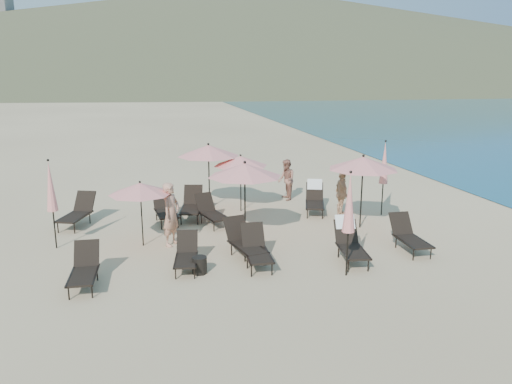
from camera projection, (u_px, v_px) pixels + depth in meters
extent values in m
plane|color=#D6BA8C|center=(280.00, 260.00, 13.84)|extent=(800.00, 800.00, 0.00)
cone|color=brown|center=(243.00, 33.00, 304.54)|extent=(690.00, 690.00, 55.00)
cone|color=brown|center=(410.00, 56.00, 363.81)|extent=(280.00, 280.00, 32.00)
cube|color=beige|center=(65.00, 47.00, 293.29)|extent=(18.00, 16.00, 38.00)
cube|color=black|center=(83.00, 276.00, 11.85)|extent=(0.66, 1.20, 0.05)
cube|color=black|center=(87.00, 253.00, 12.54)|extent=(0.63, 0.47, 0.61)
cylinder|color=black|center=(69.00, 293.00, 11.38)|extent=(0.04, 0.04, 0.33)
cylinder|color=black|center=(76.00, 276.00, 12.34)|extent=(0.04, 0.04, 0.33)
cylinder|color=black|center=(92.00, 291.00, 11.47)|extent=(0.04, 0.04, 0.33)
cylinder|color=black|center=(97.00, 274.00, 12.44)|extent=(0.04, 0.04, 0.33)
cube|color=black|center=(70.00, 276.00, 11.84)|extent=(0.09, 1.33, 0.04)
cube|color=black|center=(96.00, 274.00, 11.95)|extent=(0.09, 1.33, 0.04)
cube|color=black|center=(186.00, 261.00, 12.92)|extent=(0.72, 1.16, 0.05)
cube|color=black|center=(187.00, 241.00, 13.57)|extent=(0.62, 0.49, 0.56)
cylinder|color=black|center=(176.00, 274.00, 12.50)|extent=(0.03, 0.03, 0.31)
cylinder|color=black|center=(178.00, 260.00, 13.41)|extent=(0.03, 0.03, 0.31)
cylinder|color=black|center=(194.00, 273.00, 12.53)|extent=(0.03, 0.03, 0.31)
cylinder|color=black|center=(196.00, 259.00, 13.44)|extent=(0.03, 0.03, 0.31)
cube|color=black|center=(175.00, 260.00, 12.94)|extent=(0.22, 1.22, 0.04)
cube|color=black|center=(197.00, 259.00, 12.98)|extent=(0.22, 1.22, 0.04)
cube|color=black|center=(248.00, 248.00, 13.72)|extent=(0.91, 1.37, 0.05)
cube|color=black|center=(236.00, 228.00, 14.39)|extent=(0.74, 0.61, 0.65)
cylinder|color=black|center=(247.00, 262.00, 13.19)|extent=(0.04, 0.04, 0.36)
cylinder|color=black|center=(232.00, 249.00, 14.14)|extent=(0.04, 0.04, 0.36)
cylinder|color=black|center=(266.00, 259.00, 13.42)|extent=(0.04, 0.04, 0.36)
cylinder|color=black|center=(249.00, 246.00, 14.37)|extent=(0.04, 0.04, 0.36)
cube|color=black|center=(237.00, 248.00, 13.63)|extent=(0.35, 1.40, 0.04)
cube|color=black|center=(258.00, 245.00, 13.90)|extent=(0.35, 1.40, 0.04)
cube|color=black|center=(258.00, 256.00, 13.15)|extent=(0.69, 1.26, 0.05)
cube|color=black|center=(253.00, 235.00, 13.86)|extent=(0.66, 0.49, 0.63)
cylinder|color=black|center=(251.00, 270.00, 12.65)|extent=(0.04, 0.04, 0.35)
cylinder|color=black|center=(245.00, 256.00, 13.66)|extent=(0.04, 0.04, 0.35)
cylinder|color=black|center=(272.00, 269.00, 12.75)|extent=(0.04, 0.04, 0.35)
cylinder|color=black|center=(264.00, 254.00, 13.75)|extent=(0.04, 0.04, 0.35)
cube|color=black|center=(246.00, 255.00, 13.14)|extent=(0.10, 1.38, 0.04)
cube|color=black|center=(269.00, 254.00, 13.25)|extent=(0.10, 1.38, 0.04)
cube|color=black|center=(353.00, 252.00, 13.42)|extent=(0.80, 1.31, 0.05)
cube|color=black|center=(346.00, 232.00, 14.15)|extent=(0.70, 0.55, 0.63)
cylinder|color=black|center=(348.00, 266.00, 12.95)|extent=(0.04, 0.04, 0.35)
cylinder|color=black|center=(338.00, 252.00, 13.97)|extent=(0.04, 0.04, 0.35)
cylinder|color=black|center=(368.00, 265.00, 12.99)|extent=(0.04, 0.04, 0.35)
cylinder|color=black|center=(357.00, 251.00, 14.01)|extent=(0.04, 0.04, 0.35)
cube|color=black|center=(342.00, 251.00, 13.45)|extent=(0.24, 1.37, 0.04)
cube|color=black|center=(364.00, 251.00, 13.49)|extent=(0.24, 1.37, 0.04)
cube|color=silver|center=(345.00, 222.00, 14.24)|extent=(0.59, 0.37, 0.38)
cube|color=black|center=(414.00, 242.00, 14.23)|extent=(0.66, 1.23, 0.05)
cube|color=black|center=(401.00, 223.00, 14.94)|extent=(0.64, 0.48, 0.63)
cylinder|color=black|center=(413.00, 255.00, 13.74)|extent=(0.04, 0.04, 0.34)
cylinder|color=black|center=(396.00, 242.00, 14.73)|extent=(0.04, 0.04, 0.34)
cylinder|color=black|center=(431.00, 253.00, 13.84)|extent=(0.04, 0.04, 0.34)
cylinder|color=black|center=(412.00, 241.00, 14.83)|extent=(0.04, 0.04, 0.34)
cube|color=black|center=(403.00, 242.00, 14.22)|extent=(0.08, 1.37, 0.04)
cube|color=black|center=(422.00, 240.00, 14.33)|extent=(0.08, 1.37, 0.04)
cube|color=black|center=(74.00, 217.00, 16.53)|extent=(1.07, 1.45, 0.05)
cube|color=black|center=(85.00, 201.00, 17.30)|extent=(0.80, 0.69, 0.67)
cylinder|color=black|center=(58.00, 227.00, 16.09)|extent=(0.04, 0.04, 0.37)
cylinder|color=black|center=(74.00, 218.00, 17.16)|extent=(0.04, 0.04, 0.37)
cylinder|color=black|center=(74.00, 228.00, 16.02)|extent=(0.04, 0.04, 0.37)
cylinder|color=black|center=(90.00, 218.00, 17.10)|extent=(0.04, 0.04, 0.37)
cube|color=black|center=(65.00, 216.00, 16.62)|extent=(0.54, 1.39, 0.04)
cube|color=black|center=(84.00, 217.00, 16.54)|extent=(0.54, 1.39, 0.04)
cube|color=black|center=(167.00, 214.00, 16.97)|extent=(0.79, 1.34, 0.05)
cube|color=black|center=(162.00, 199.00, 17.68)|extent=(0.71, 0.55, 0.66)
cylinder|color=black|center=(161.00, 224.00, 16.44)|extent=(0.04, 0.04, 0.36)
cylinder|color=black|center=(157.00, 215.00, 17.44)|extent=(0.04, 0.04, 0.36)
cylinder|color=black|center=(178.00, 223.00, 16.62)|extent=(0.04, 0.04, 0.36)
cylinder|color=black|center=(172.00, 214.00, 17.62)|extent=(0.04, 0.04, 0.36)
cube|color=black|center=(157.00, 214.00, 16.92)|extent=(0.20, 1.43, 0.04)
cube|color=black|center=(176.00, 212.00, 17.12)|extent=(0.20, 1.43, 0.04)
cube|color=black|center=(191.00, 210.00, 17.44)|extent=(0.92, 1.41, 0.05)
cube|color=black|center=(193.00, 195.00, 18.22)|extent=(0.76, 0.62, 0.67)
cylinder|color=black|center=(181.00, 219.00, 16.96)|extent=(0.04, 0.04, 0.37)
cylinder|color=black|center=(185.00, 211.00, 18.04)|extent=(0.04, 0.04, 0.37)
cylinder|color=black|center=(198.00, 219.00, 16.97)|extent=(0.04, 0.04, 0.37)
cylinder|color=black|center=(200.00, 210.00, 18.05)|extent=(0.04, 0.04, 0.37)
cube|color=black|center=(182.00, 209.00, 17.49)|extent=(0.34, 1.44, 0.04)
cube|color=black|center=(200.00, 209.00, 17.50)|extent=(0.34, 1.44, 0.04)
cube|color=black|center=(215.00, 216.00, 16.76)|extent=(0.93, 1.33, 0.05)
cube|color=black|center=(205.00, 202.00, 17.37)|extent=(0.72, 0.61, 0.62)
cylinder|color=black|center=(214.00, 226.00, 16.25)|extent=(0.04, 0.04, 0.34)
cylinder|color=black|center=(201.00, 218.00, 17.13)|extent=(0.04, 0.04, 0.34)
cylinder|color=black|center=(228.00, 224.00, 16.50)|extent=(0.04, 0.04, 0.34)
cylinder|color=black|center=(215.00, 216.00, 17.37)|extent=(0.04, 0.04, 0.34)
cube|color=black|center=(206.00, 217.00, 16.65)|extent=(0.42, 1.31, 0.04)
cube|color=black|center=(222.00, 214.00, 16.94)|extent=(0.42, 1.31, 0.04)
cube|color=black|center=(315.00, 205.00, 18.10)|extent=(1.00, 1.38, 0.05)
cube|color=black|center=(315.00, 192.00, 18.84)|extent=(0.75, 0.65, 0.64)
cylinder|color=black|center=(307.00, 214.00, 17.67)|extent=(0.04, 0.04, 0.35)
cylinder|color=black|center=(307.00, 206.00, 18.70)|extent=(0.04, 0.04, 0.35)
cylinder|color=black|center=(323.00, 214.00, 17.62)|extent=(0.04, 0.04, 0.35)
cylinder|color=black|center=(322.00, 206.00, 18.65)|extent=(0.04, 0.04, 0.35)
cube|color=black|center=(306.00, 204.00, 18.18)|extent=(0.48, 1.33, 0.04)
cube|color=black|center=(323.00, 205.00, 18.12)|extent=(0.48, 1.33, 0.04)
cube|color=silver|center=(315.00, 184.00, 18.92)|extent=(0.62, 0.45, 0.38)
cylinder|color=black|center=(142.00, 216.00, 14.75)|extent=(0.04, 0.04, 1.85)
cone|color=pink|center=(140.00, 188.00, 14.55)|extent=(1.85, 1.85, 0.33)
sphere|color=black|center=(140.00, 182.00, 14.51)|extent=(0.07, 0.07, 0.07)
cylinder|color=black|center=(245.00, 203.00, 15.39)|extent=(0.05, 0.05, 2.28)
cone|color=pink|center=(245.00, 170.00, 15.15)|extent=(2.28, 2.28, 0.41)
sphere|color=black|center=(245.00, 162.00, 15.09)|extent=(0.09, 0.09, 0.09)
cylinder|color=black|center=(361.00, 194.00, 16.43)|extent=(0.05, 0.05, 2.30)
cone|color=pink|center=(363.00, 163.00, 16.18)|extent=(2.30, 2.30, 0.42)
sphere|color=black|center=(363.00, 156.00, 16.12)|extent=(0.09, 0.09, 0.09)
cylinder|color=black|center=(209.00, 178.00, 18.85)|extent=(0.05, 0.05, 2.32)
cone|color=pink|center=(208.00, 151.00, 18.60)|extent=(2.32, 2.32, 0.42)
sphere|color=black|center=(208.00, 144.00, 18.54)|extent=(0.09, 0.09, 0.09)
cylinder|color=black|center=(241.00, 185.00, 18.44)|extent=(0.04, 0.04, 1.99)
cone|color=pink|center=(241.00, 161.00, 18.23)|extent=(1.99, 1.99, 0.36)
sphere|color=black|center=(241.00, 155.00, 18.18)|extent=(0.08, 0.08, 0.08)
cylinder|color=black|center=(347.00, 254.00, 12.65)|extent=(0.04, 0.04, 1.17)
cone|color=pink|center=(349.00, 203.00, 12.33)|extent=(0.32, 0.32, 1.50)
sphere|color=black|center=(351.00, 172.00, 12.15)|extent=(0.07, 0.07, 0.07)
cylinder|color=black|center=(382.00, 199.00, 18.04)|extent=(0.04, 0.04, 1.17)
cone|color=pink|center=(384.00, 163.00, 17.73)|extent=(0.32, 0.32, 1.49)
sphere|color=black|center=(386.00, 141.00, 17.54)|extent=(0.07, 0.07, 0.07)
cylinder|color=black|center=(55.00, 230.00, 14.62)|extent=(0.04, 0.04, 1.15)
cone|color=pink|center=(51.00, 186.00, 14.31)|extent=(0.31, 0.31, 1.46)
sphere|color=black|center=(48.00, 160.00, 14.13)|extent=(0.07, 0.07, 0.07)
cylinder|color=black|center=(200.00, 265.00, 12.87)|extent=(0.39, 0.39, 0.44)
cylinder|color=black|center=(256.00, 248.00, 14.07)|extent=(0.44, 0.44, 0.48)
imported|color=tan|center=(171.00, 214.00, 14.80)|extent=(0.78, 0.84, 1.92)
imported|color=#A16753|center=(286.00, 180.00, 20.11)|extent=(0.64, 0.81, 1.65)
imported|color=tan|center=(342.00, 194.00, 17.89)|extent=(0.41, 0.96, 1.63)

